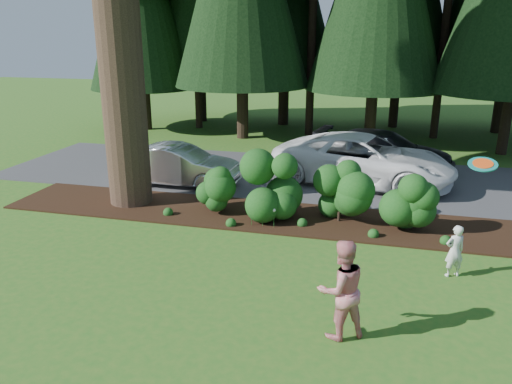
{
  "coord_description": "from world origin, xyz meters",
  "views": [
    {
      "loc": [
        2.55,
        -9.46,
        4.91
      ],
      "look_at": [
        -0.23,
        1.44,
        1.3
      ],
      "focal_mm": 35.0,
      "sensor_mm": 36.0,
      "label": 1
    }
  ],
  "objects": [
    {
      "name": "driveway",
      "position": [
        0.0,
        7.5,
        0.01
      ],
      "size": [
        22.0,
        6.0,
        0.03
      ],
      "primitive_type": "cube",
      "color": "#38383A",
      "rests_on": "ground"
    },
    {
      "name": "adult",
      "position": [
        2.1,
        -2.01,
        0.87
      ],
      "size": [
        1.07,
        1.01,
        1.74
      ],
      "primitive_type": "imported",
      "rotation": [
        0.0,
        0.0,
        3.7
      ],
      "color": "red",
      "rests_on": "ground"
    },
    {
      "name": "shrub_row",
      "position": [
        0.77,
        3.14,
        0.81
      ],
      "size": [
        6.53,
        1.6,
        1.61
      ],
      "color": "#164916",
      "rests_on": "ground"
    },
    {
      "name": "mulch_bed",
      "position": [
        0.0,
        3.25,
        0.03
      ],
      "size": [
        16.0,
        2.5,
        0.05
      ],
      "primitive_type": "cube",
      "color": "black",
      "rests_on": "ground"
    },
    {
      "name": "car_silver_wagon",
      "position": [
        -3.9,
        5.42,
        0.7
      ],
      "size": [
        4.09,
        1.49,
        1.34
      ],
      "primitive_type": "imported",
      "rotation": [
        0.0,
        0.0,
        1.55
      ],
      "color": "silver",
      "rests_on": "driveway"
    },
    {
      "name": "car_dark_suv",
      "position": [
        2.68,
        8.99,
        0.75
      ],
      "size": [
        5.25,
        2.79,
        1.45
      ],
      "primitive_type": "imported",
      "rotation": [
        0.0,
        0.0,
        1.41
      ],
      "color": "black",
      "rests_on": "driveway"
    },
    {
      "name": "ground",
      "position": [
        0.0,
        0.0,
        0.0
      ],
      "size": [
        80.0,
        80.0,
        0.0
      ],
      "primitive_type": "plane",
      "color": "#29651D",
      "rests_on": "ground"
    },
    {
      "name": "car_white_suv",
      "position": [
        2.04,
        7.08,
        0.86
      ],
      "size": [
        6.38,
        3.91,
        1.65
      ],
      "primitive_type": "imported",
      "rotation": [
        0.0,
        0.0,
        1.36
      ],
      "color": "white",
      "rests_on": "driveway"
    },
    {
      "name": "frisbee",
      "position": [
        4.55,
        1.0,
        2.4
      ],
      "size": [
        0.57,
        0.55,
        0.21
      ],
      "color": "#157771",
      "rests_on": "ground"
    },
    {
      "name": "child",
      "position": [
        4.21,
        0.76,
        0.57
      ],
      "size": [
        0.49,
        0.42,
        1.15
      ],
      "primitive_type": "imported",
      "rotation": [
        0.0,
        0.0,
        3.57
      ],
      "color": "silver",
      "rests_on": "ground"
    },
    {
      "name": "lily_cluster",
      "position": [
        -0.3,
        2.4,
        0.5
      ],
      "size": [
        0.69,
        0.09,
        0.57
      ],
      "color": "#164916",
      "rests_on": "ground"
    }
  ]
}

